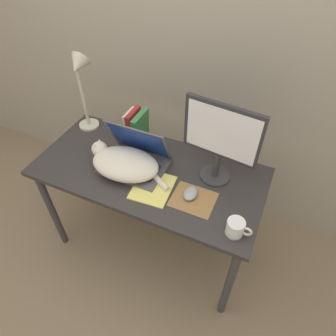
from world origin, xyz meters
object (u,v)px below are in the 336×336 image
Objects in this scene: desk_lamp at (80,79)px; mug at (236,228)px; book_row at (136,128)px; notepad at (153,187)px; cat at (124,163)px; computer_mouse at (190,193)px; external_monitor at (221,139)px; laptop at (135,158)px.

mug is (1.06, -0.38, -0.31)m from desk_lamp.
mug is at bearing -28.97° from book_row.
notepad is at bearing -26.27° from desk_lamp.
computer_mouse is (0.40, -0.02, -0.04)m from cat.
computer_mouse is at bearing -111.23° from external_monitor.
notepad is at bearing -14.56° from cat.
book_row is 1.77× the size of mug.
book_row is (-0.06, 0.26, 0.04)m from cat.
external_monitor reaches higher than computer_mouse.
computer_mouse is 0.30m from mug.
notepad is (0.17, -0.12, -0.05)m from laptop.
cat is 1.10× the size of external_monitor.
book_row is at bearing 3.51° from desk_lamp.
cat is 0.21m from notepad.
computer_mouse is 0.90m from desk_lamp.
cat is at bearing -160.61° from external_monitor.
laptop is at bearing 166.65° from computer_mouse.
external_monitor is 4.61× the size of computer_mouse.
laptop reaches higher than notepad.
laptop is 0.55m from desk_lamp.
external_monitor reaches higher than cat.
external_monitor is 0.87m from desk_lamp.
desk_lamp is (-0.79, 0.26, 0.34)m from computer_mouse.
laptop is 0.79× the size of external_monitor.
external_monitor is at bearing 38.70° from notepad.
laptop is 0.69× the size of desk_lamp.
laptop is at bearing 144.41° from notepad.
external_monitor reaches higher than notepad.
external_monitor reaches higher than book_row.
mug is (0.73, -0.40, -0.06)m from book_row.
cat reaches higher than mug.
cat reaches higher than computer_mouse.
book_row reaches higher than cat.
computer_mouse is (-0.07, -0.19, -0.25)m from external_monitor.
external_monitor is 0.44m from notepad.
laptop is 0.72× the size of cat.
mug reaches higher than computer_mouse.
notepad is at bearing 168.82° from mug.
notepad is (-0.27, -0.22, -0.26)m from external_monitor.
cat is at bearing 177.19° from computer_mouse.
book_row is at bearing 116.16° from laptop.
desk_lamp is (-0.42, 0.17, 0.30)m from laptop.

